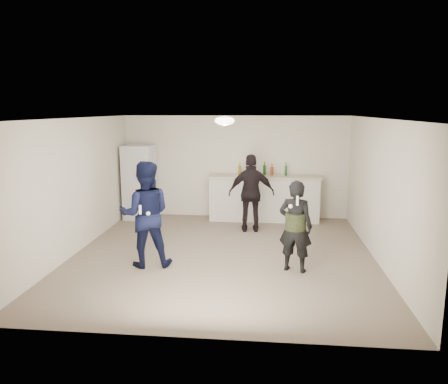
# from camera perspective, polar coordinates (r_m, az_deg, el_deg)

# --- Properties ---
(floor) EXTENTS (6.00, 6.00, 0.00)m
(floor) POSITION_cam_1_polar(r_m,az_deg,el_deg) (8.16, -0.14, -8.22)
(floor) COLOR #6B5B4C
(floor) RESTS_ON ground
(ceiling) EXTENTS (6.00, 6.00, 0.00)m
(ceiling) POSITION_cam_1_polar(r_m,az_deg,el_deg) (7.72, -0.15, 9.61)
(ceiling) COLOR silver
(ceiling) RESTS_ON wall_back
(wall_back) EXTENTS (6.00, 0.00, 6.00)m
(wall_back) POSITION_cam_1_polar(r_m,az_deg,el_deg) (10.80, 1.49, 3.30)
(wall_back) COLOR beige
(wall_back) RESTS_ON floor
(wall_front) EXTENTS (6.00, 0.00, 6.00)m
(wall_front) POSITION_cam_1_polar(r_m,az_deg,el_deg) (4.95, -3.73, -5.79)
(wall_front) COLOR beige
(wall_front) RESTS_ON floor
(wall_left) EXTENTS (0.00, 6.00, 6.00)m
(wall_left) POSITION_cam_1_polar(r_m,az_deg,el_deg) (8.57, -18.76, 0.75)
(wall_left) COLOR beige
(wall_left) RESTS_ON floor
(wall_right) EXTENTS (0.00, 6.00, 6.00)m
(wall_right) POSITION_cam_1_polar(r_m,az_deg,el_deg) (8.05, 19.72, 0.07)
(wall_right) COLOR beige
(wall_right) RESTS_ON floor
(counter) EXTENTS (2.60, 0.56, 1.05)m
(counter) POSITION_cam_1_polar(r_m,az_deg,el_deg) (10.57, 5.25, -0.90)
(counter) COLOR beige
(counter) RESTS_ON floor
(counter_top) EXTENTS (2.68, 0.64, 0.04)m
(counter_top) POSITION_cam_1_polar(r_m,az_deg,el_deg) (10.47, 5.31, 2.02)
(counter_top) COLOR #BFAD94
(counter_top) RESTS_ON counter
(fridge) EXTENTS (0.70, 0.70, 1.80)m
(fridge) POSITION_cam_1_polar(r_m,az_deg,el_deg) (10.88, -10.97, 1.30)
(fridge) COLOR silver
(fridge) RESTS_ON floor
(fridge_handle) EXTENTS (0.02, 0.02, 0.60)m
(fridge_handle) POSITION_cam_1_polar(r_m,az_deg,el_deg) (10.39, -10.15, 3.12)
(fridge_handle) COLOR silver
(fridge_handle) RESTS_ON fridge
(ceiling_dome) EXTENTS (0.36, 0.36, 0.16)m
(ceiling_dome) POSITION_cam_1_polar(r_m,az_deg,el_deg) (8.02, 0.07, 9.30)
(ceiling_dome) COLOR white
(ceiling_dome) RESTS_ON ceiling
(shaker) EXTENTS (0.08, 0.08, 0.17)m
(shaker) POSITION_cam_1_polar(r_m,az_deg,el_deg) (10.40, 2.08, 2.59)
(shaker) COLOR silver
(shaker) RESTS_ON counter_top
(man) EXTENTS (1.00, 0.85, 1.81)m
(man) POSITION_cam_1_polar(r_m,az_deg,el_deg) (7.52, -10.23, -2.87)
(man) COLOR #0E143B
(man) RESTS_ON floor
(woman) EXTENTS (0.65, 0.52, 1.53)m
(woman) POSITION_cam_1_polar(r_m,az_deg,el_deg) (7.27, 9.31, -4.44)
(woman) COLOR black
(woman) RESTS_ON floor
(camo_shorts) EXTENTS (0.34, 0.34, 0.28)m
(camo_shorts) POSITION_cam_1_polar(r_m,az_deg,el_deg) (7.25, 9.33, -3.81)
(camo_shorts) COLOR #2D3B1B
(camo_shorts) RESTS_ON woman
(spectator) EXTENTS (1.03, 0.49, 1.70)m
(spectator) POSITION_cam_1_polar(r_m,az_deg,el_deg) (9.52, 3.61, -0.17)
(spectator) COLOR black
(spectator) RESTS_ON floor
(remote_man) EXTENTS (0.04, 0.04, 0.15)m
(remote_man) POSITION_cam_1_polar(r_m,az_deg,el_deg) (7.23, -10.88, -2.27)
(remote_man) COLOR silver
(remote_man) RESTS_ON man
(nunchuk_man) EXTENTS (0.07, 0.07, 0.07)m
(nunchuk_man) POSITION_cam_1_polar(r_m,az_deg,el_deg) (7.24, -9.88, -2.79)
(nunchuk_man) COLOR silver
(nunchuk_man) RESTS_ON man
(remote_woman) EXTENTS (0.04, 0.04, 0.15)m
(remote_woman) POSITION_cam_1_polar(r_m,az_deg,el_deg) (6.92, 9.56, -1.12)
(remote_woman) COLOR white
(remote_woman) RESTS_ON woman
(nunchuk_woman) EXTENTS (0.07, 0.07, 0.07)m
(nunchuk_woman) POSITION_cam_1_polar(r_m,az_deg,el_deg) (6.96, 8.69, -1.86)
(nunchuk_woman) COLOR white
(nunchuk_woman) RESTS_ON woman
(bottle_cluster) EXTENTS (1.16, 0.34, 0.24)m
(bottle_cluster) POSITION_cam_1_polar(r_m,az_deg,el_deg) (10.50, 4.95, 2.77)
(bottle_cluster) COLOR silver
(bottle_cluster) RESTS_ON counter_top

